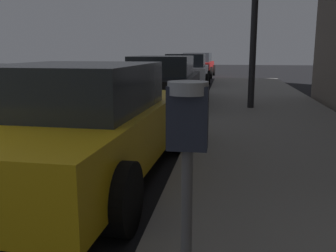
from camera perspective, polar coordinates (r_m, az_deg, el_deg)
parking_meter at (r=1.79m, az=2.93°, el=-3.29°), size 0.19×0.19×1.30m
car_yellow_cab at (r=4.78m, az=-13.08°, el=0.45°), size 2.25×4.54×1.43m
car_black at (r=10.66m, az=-0.72°, el=6.65°), size 2.04×4.53×1.43m
car_white at (r=16.66m, az=2.79°, el=8.37°), size 2.09×4.11×1.43m
car_red at (r=23.08m, az=4.52°, el=9.23°), size 2.03×4.19×1.43m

